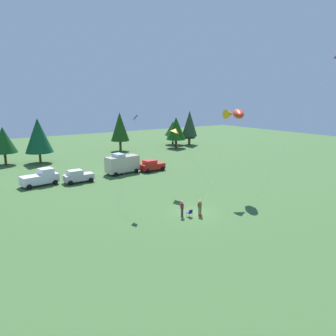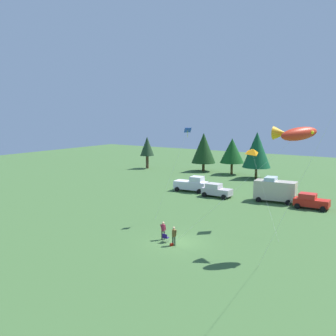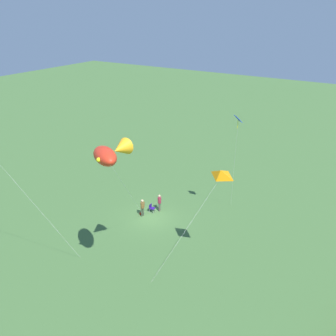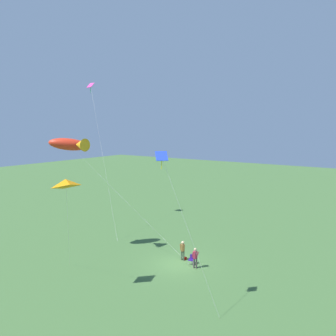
{
  "view_description": "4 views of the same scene",
  "coord_description": "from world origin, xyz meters",
  "px_view_note": "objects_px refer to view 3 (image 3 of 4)",
  "views": [
    {
      "loc": [
        -21.03,
        -26.08,
        12.37
      ],
      "look_at": [
        -1.75,
        2.35,
        4.81
      ],
      "focal_mm": 35.0,
      "sensor_mm": 36.0,
      "label": 1
    },
    {
      "loc": [
        18.66,
        -29.64,
        12.03
      ],
      "look_at": [
        -2.63,
        2.35,
        6.49
      ],
      "focal_mm": 42.0,
      "sensor_mm": 36.0,
      "label": 2
    },
    {
      "loc": [
        26.78,
        18.89,
        18.95
      ],
      "look_at": [
        -0.28,
        1.76,
        5.45
      ],
      "focal_mm": 42.0,
      "sensor_mm": 36.0,
      "label": 3
    },
    {
      "loc": [
        -14.45,
        22.86,
        11.8
      ],
      "look_at": [
        -0.38,
        2.22,
        8.63
      ],
      "focal_mm": 35.0,
      "sensor_mm": 36.0,
      "label": 4
    }
  ],
  "objects_px": {
    "backpack_on_grass": "(142,214)",
    "person_spectator": "(160,201)",
    "person_kite_flyer": "(142,206)",
    "kite_large_fish": "(109,154)",
    "kite_delta_orange": "(220,174)",
    "kite_diamond_blue": "(238,124)",
    "folding_chair": "(152,207)"
  },
  "relations": [
    {
      "from": "backpack_on_grass",
      "to": "person_spectator",
      "type": "bearing_deg",
      "value": 148.0
    },
    {
      "from": "person_kite_flyer",
      "to": "kite_large_fish",
      "type": "bearing_deg",
      "value": -59.47
    },
    {
      "from": "person_spectator",
      "to": "kite_delta_orange",
      "type": "relative_size",
      "value": 0.21
    },
    {
      "from": "person_kite_flyer",
      "to": "person_spectator",
      "type": "bearing_deg",
      "value": 70.13
    },
    {
      "from": "backpack_on_grass",
      "to": "kite_large_fish",
      "type": "height_order",
      "value": "kite_large_fish"
    },
    {
      "from": "backpack_on_grass",
      "to": "kite_diamond_blue",
      "type": "bearing_deg",
      "value": 112.53
    },
    {
      "from": "person_spectator",
      "to": "kite_large_fish",
      "type": "distance_m",
      "value": 14.66
    },
    {
      "from": "backpack_on_grass",
      "to": "kite_delta_orange",
      "type": "bearing_deg",
      "value": 69.1
    },
    {
      "from": "backpack_on_grass",
      "to": "kite_delta_orange",
      "type": "xyz_separation_m",
      "value": [
        3.7,
        9.68,
        7.86
      ]
    },
    {
      "from": "person_kite_flyer",
      "to": "backpack_on_grass",
      "type": "relative_size",
      "value": 5.44
    },
    {
      "from": "person_kite_flyer",
      "to": "person_spectator",
      "type": "relative_size",
      "value": 1.0
    },
    {
      "from": "kite_large_fish",
      "to": "folding_chair",
      "type": "bearing_deg",
      "value": -158.62
    },
    {
      "from": "kite_delta_orange",
      "to": "kite_diamond_blue",
      "type": "bearing_deg",
      "value": -165.69
    },
    {
      "from": "backpack_on_grass",
      "to": "folding_chair",
      "type": "bearing_deg",
      "value": 154.58
    },
    {
      "from": "folding_chair",
      "to": "kite_delta_orange",
      "type": "xyz_separation_m",
      "value": [
        4.7,
        9.2,
        7.49
      ]
    },
    {
      "from": "backpack_on_grass",
      "to": "kite_diamond_blue",
      "type": "relative_size",
      "value": 0.03
    },
    {
      "from": "kite_large_fish",
      "to": "kite_delta_orange",
      "type": "relative_size",
      "value": 1.35
    },
    {
      "from": "person_kite_flyer",
      "to": "backpack_on_grass",
      "type": "distance_m",
      "value": 0.94
    },
    {
      "from": "kite_diamond_blue",
      "to": "kite_delta_orange",
      "type": "relative_size",
      "value": 1.23
    },
    {
      "from": "folding_chair",
      "to": "kite_diamond_blue",
      "type": "distance_m",
      "value": 11.96
    },
    {
      "from": "person_kite_flyer",
      "to": "folding_chair",
      "type": "bearing_deg",
      "value": 81.27
    },
    {
      "from": "kite_large_fish",
      "to": "person_spectator",
      "type": "bearing_deg",
      "value": -162.25
    },
    {
      "from": "person_spectator",
      "to": "kite_delta_orange",
      "type": "height_order",
      "value": "kite_delta_orange"
    },
    {
      "from": "kite_large_fish",
      "to": "kite_diamond_blue",
      "type": "height_order",
      "value": "kite_large_fish"
    },
    {
      "from": "folding_chair",
      "to": "person_kite_flyer",
      "type": "bearing_deg",
      "value": -110.55
    },
    {
      "from": "kite_diamond_blue",
      "to": "kite_large_fish",
      "type": "bearing_deg",
      "value": -15.17
    },
    {
      "from": "kite_large_fish",
      "to": "kite_delta_orange",
      "type": "height_order",
      "value": "kite_large_fish"
    },
    {
      "from": "folding_chair",
      "to": "person_spectator",
      "type": "xyz_separation_m",
      "value": [
        -0.62,
        0.54,
        0.53
      ]
    },
    {
      "from": "kite_large_fish",
      "to": "kite_diamond_blue",
      "type": "bearing_deg",
      "value": 164.83
    },
    {
      "from": "folding_chair",
      "to": "kite_large_fish",
      "type": "bearing_deg",
      "value": -75.08
    },
    {
      "from": "kite_large_fish",
      "to": "kite_diamond_blue",
      "type": "relative_size",
      "value": 1.1
    },
    {
      "from": "person_kite_flyer",
      "to": "kite_diamond_blue",
      "type": "height_order",
      "value": "kite_diamond_blue"
    }
  ]
}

